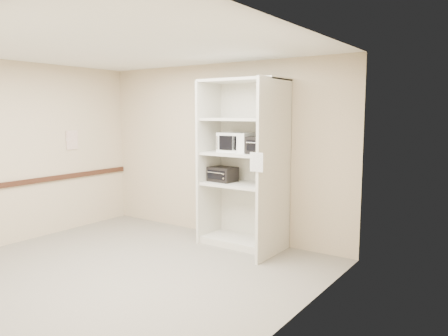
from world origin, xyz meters
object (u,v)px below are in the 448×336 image
Objects in this scene: toaster_oven_upper at (264,145)px; toaster_oven_lower at (223,174)px; shelving_unit at (246,169)px; microwave at (236,142)px.

toaster_oven_upper is 1.07× the size of toaster_oven_lower.
microwave is (-0.20, 0.06, 0.38)m from shelving_unit.
shelving_unit is 0.43m from microwave.
microwave is 1.14× the size of toaster_oven_upper.
shelving_unit is at bearing -172.55° from toaster_oven_upper.
shelving_unit is 0.47m from toaster_oven_upper.
shelving_unit is 0.42m from toaster_oven_lower.
shelving_unit is at bearing -17.26° from microwave.
microwave is 1.21× the size of toaster_oven_lower.
shelving_unit reaches higher than toaster_oven_lower.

